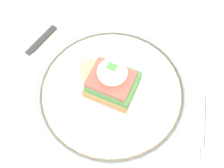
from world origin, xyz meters
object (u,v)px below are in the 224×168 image
(sandwich, at_px, (112,81))
(fork, at_px, (208,134))
(knife, at_px, (30,52))
(plate, at_px, (112,91))

(sandwich, xyz_separation_m, fork, (-0.19, 0.01, -0.04))
(sandwich, height_order, knife, sandwich)
(plate, relative_size, knife, 1.53)
(sandwich, bearing_deg, knife, -4.31)
(fork, xyz_separation_m, knife, (0.38, -0.02, 0.00))
(plate, bearing_deg, sandwich, -24.84)
(plate, xyz_separation_m, knife, (0.19, -0.01, -0.01))
(sandwich, height_order, fork, sandwich)
(plate, height_order, fork, plate)
(fork, distance_m, knife, 0.38)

